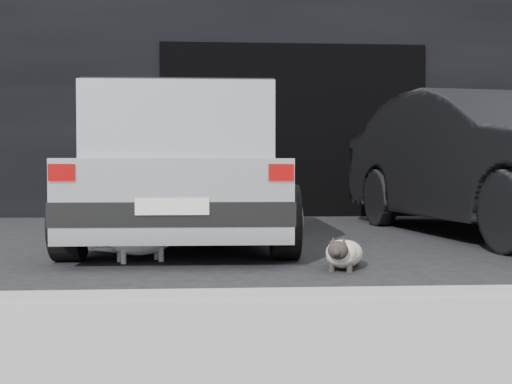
{
  "coord_description": "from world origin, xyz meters",
  "views": [
    {
      "loc": [
        -0.2,
        -5.64,
        0.71
      ],
      "look_at": [
        0.11,
        -0.87,
        0.54
      ],
      "focal_mm": 45.0,
      "sensor_mm": 36.0,
      "label": 1
    }
  ],
  "objects": [
    {
      "name": "ground",
      "position": [
        0.0,
        0.0,
        0.0
      ],
      "size": [
        80.0,
        80.0,
        0.0
      ],
      "primitive_type": "plane",
      "color": "black",
      "rests_on": "ground"
    },
    {
      "name": "building_facade",
      "position": [
        1.0,
        6.0,
        2.5
      ],
      "size": [
        34.0,
        4.0,
        5.0
      ],
      "primitive_type": "cube",
      "color": "black",
      "rests_on": "ground"
    },
    {
      "name": "garage_opening",
      "position": [
        1.0,
        3.99,
        1.3
      ],
      "size": [
        4.0,
        0.1,
        2.6
      ],
      "primitive_type": "cube",
      "color": "black",
      "rests_on": "ground"
    },
    {
      "name": "curb",
      "position": [
        1.0,
        -2.6,
        0.06
      ],
      "size": [
        18.0,
        0.25,
        0.12
      ],
      "primitive_type": "cube",
      "color": "gray",
      "rests_on": "ground"
    },
    {
      "name": "silver_hatchback",
      "position": [
        -0.47,
        0.67,
        0.78
      ],
      "size": [
        1.98,
        3.9,
        1.43
      ],
      "rotation": [
        0.0,
        0.0,
        -0.01
      ],
      "color": "silver",
      "rests_on": "ground"
    },
    {
      "name": "second_car",
      "position": [
        2.8,
        0.97,
        0.78
      ],
      "size": [
        2.27,
        4.94,
        1.57
      ],
      "primitive_type": "imported",
      "rotation": [
        0.0,
        0.0,
        0.13
      ],
      "color": "black",
      "rests_on": "ground"
    },
    {
      "name": "cat_siamese",
      "position": [
        0.71,
        -1.18,
        0.12
      ],
      "size": [
        0.42,
        0.71,
        0.26
      ],
      "rotation": [
        0.0,
        0.0,
        2.77
      ],
      "color": "beige",
      "rests_on": "ground"
    },
    {
      "name": "cat_white",
      "position": [
        -0.74,
        -0.67,
        0.17
      ],
      "size": [
        0.69,
        0.41,
        0.35
      ],
      "rotation": [
        0.0,
        0.0,
        -1.19
      ],
      "color": "white",
      "rests_on": "ground"
    }
  ]
}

